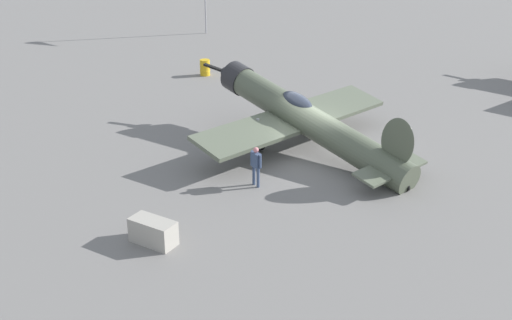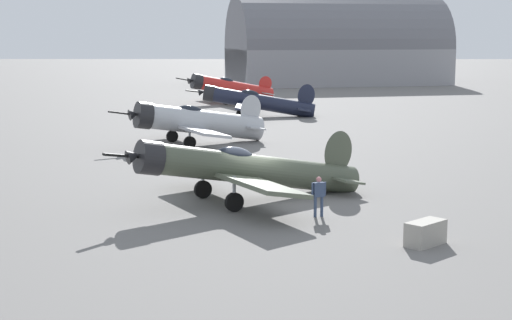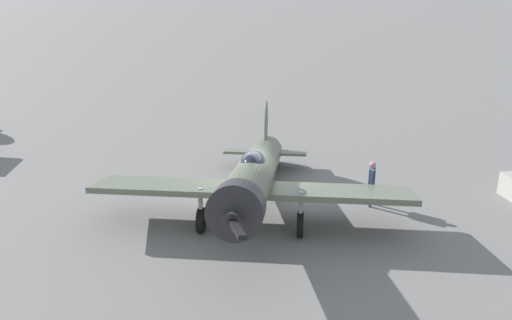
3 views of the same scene
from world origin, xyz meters
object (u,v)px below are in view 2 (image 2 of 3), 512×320
Objects in this scene: airplane_outer_stand at (229,88)px; equipment_crate at (425,233)px; airplane_mid_apron at (195,122)px; airplane_far_line at (255,101)px; airplane_foreground at (245,169)px; ground_crew_mechanic at (319,193)px.

equipment_crate is (57.45, 9.22, -1.18)m from airplane_outer_stand.
airplane_mid_apron reaches higher than airplane_far_line.
airplane_far_line is (-36.40, 0.03, -0.11)m from airplane_foreground.
airplane_foreground reaches higher than equipment_crate.
airplane_outer_stand is at bearing -77.71° from airplane_far_line.
airplane_outer_stand is 53.48m from ground_crew_mechanic.
airplane_far_line is at bearing -127.17° from airplane_mid_apron.
airplane_mid_apron reaches higher than airplane_outer_stand.
airplane_outer_stand reaches higher than airplane_far_line.
airplane_mid_apron reaches higher than ground_crew_mechanic.
airplane_foreground is 4.18m from ground_crew_mechanic.
airplane_outer_stand is at bearing -170.88° from equipment_crate.
ground_crew_mechanic is (53.16, 5.81, -0.62)m from airplane_outer_stand.
airplane_far_line reaches higher than equipment_crate.
airplane_far_line is at bearing 77.88° from airplane_outer_stand.
airplane_far_line is at bearing -171.70° from equipment_crate.
ground_crew_mechanic is at bearing 82.10° from airplane_mid_apron.
airplane_mid_apron is at bearing 79.02° from airplane_far_line.
airplane_far_line is at bearing -118.86° from airplane_foreground.
airplane_far_line is 44.05m from equipment_crate.
airplane_foreground is at bearing -155.51° from ground_crew_mechanic.
airplane_outer_stand is 7.21× the size of equipment_crate.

